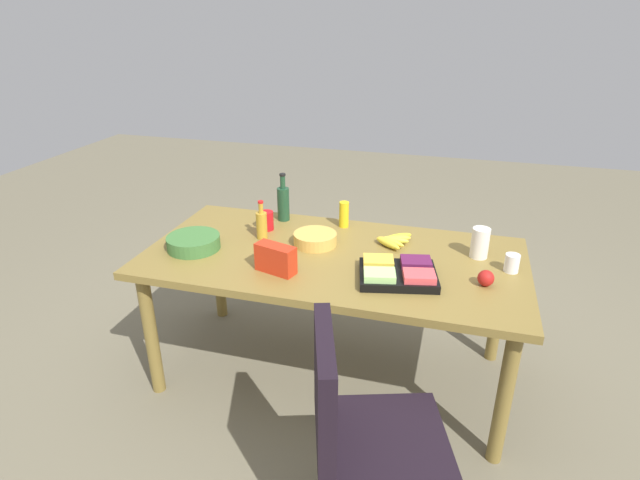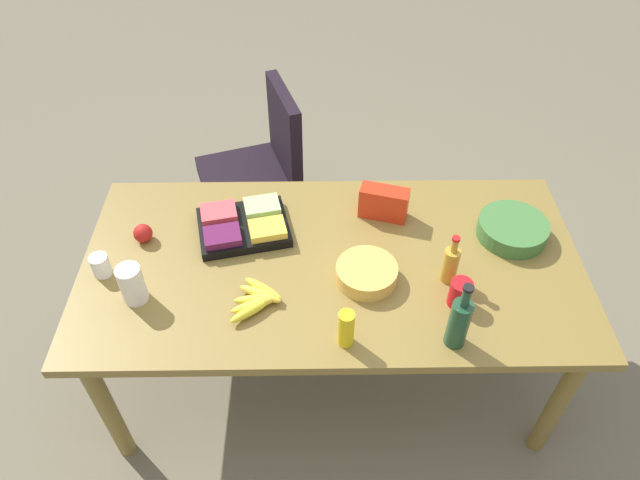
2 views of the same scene
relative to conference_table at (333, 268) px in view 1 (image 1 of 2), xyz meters
The scene contains 15 objects.
ground_plane 0.68m from the conference_table, ahead, with size 10.00×10.00×0.00m, color #6F6852.
conference_table is the anchor object (origin of this frame).
office_chair 1.04m from the conference_table, 67.58° to the right, with size 0.61×0.61×0.94m.
fruit_platter 0.41m from the conference_table, 25.72° to the right, with size 0.41×0.35×0.07m.
salad_bowl 0.75m from the conference_table, 169.87° to the right, with size 0.28×0.28×0.07m, color #3E7135.
red_solo_cup 0.52m from the conference_table, 154.48° to the left, with size 0.08×0.08×0.11m, color red.
wine_bottle 0.59m from the conference_table, 136.78° to the left, with size 0.08×0.08×0.29m.
chip_bowl 0.19m from the conference_table, 142.98° to the left, with size 0.23×0.23×0.06m, color gold.
mustard_bottle 0.41m from the conference_table, 95.32° to the left, with size 0.06×0.06×0.15m, color yellow.
banana_bunch 0.36m from the conference_table, 37.19° to the left, with size 0.20×0.23×0.04m.
apple_red 0.78m from the conference_table, ahead, with size 0.08×0.08×0.08m, color #B01B18.
dressing_bottle 0.47m from the conference_table, 167.36° to the left, with size 0.08×0.08×0.22m.
chip_bag_red 0.37m from the conference_table, 130.44° to the right, with size 0.20×0.08×0.14m, color red.
paper_cup 0.89m from the conference_table, ahead, with size 0.07×0.07×0.09m, color white.
mayo_jar 0.76m from the conference_table, 13.83° to the left, with size 0.09×0.09×0.16m, color white.
Camera 1 is at (0.59, -2.34, 1.94)m, focal length 28.93 mm.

